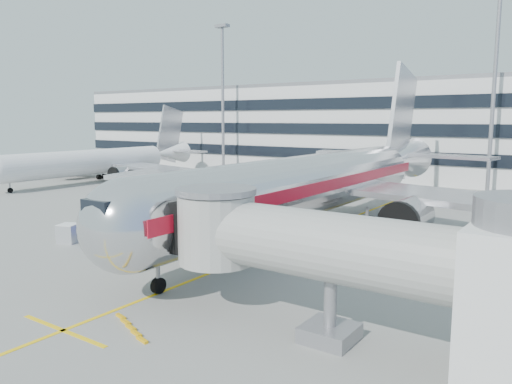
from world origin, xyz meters
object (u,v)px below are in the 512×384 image
Objects in this scene: belt_loader at (209,240)px; cargo_container_right at (112,215)px; main_jet at (323,181)px; cargo_container_front at (69,233)px; baggage_tug at (117,228)px; ramp_worker at (156,249)px; cargo_container_left at (123,218)px.

belt_loader is 13.16m from cargo_container_right.
main_jet is 19.52m from cargo_container_right.
belt_loader reaches higher than cargo_container_right.
cargo_container_front is at bearing -66.44° from cargo_container_right.
ramp_worker is (6.88, -2.44, -0.13)m from baggage_tug.
belt_loader is at bearing 15.79° from baggage_tug.
cargo_container_left is 2.39m from cargo_container_right.
cargo_container_left is 1.22× the size of ramp_worker.
belt_loader is 2.51× the size of cargo_container_front.
belt_loader is 8.02m from baggage_tug.
cargo_container_left is (-14.78, -9.61, -3.35)m from main_jet.
main_jet is 17.95m from cargo_container_left.
belt_loader reaches higher than ramp_worker.
baggage_tug is at bearing 48.65° from cargo_container_front.
cargo_container_right is (-2.27, 0.74, -0.04)m from cargo_container_left.
main_jet is 11.88m from belt_loader.
baggage_tug reaches higher than cargo_container_right.
ramp_worker is (9.96, -5.58, -0.05)m from cargo_container_left.
ramp_worker is (-4.82, -15.20, -3.40)m from main_jet.
cargo_container_left reaches higher than cargo_container_front.
cargo_container_front is 9.33m from ramp_worker.
cargo_container_right is (-13.05, 1.71, 0.24)m from belt_loader.
cargo_container_left is at bearing -146.97° from main_jet.
baggage_tug is 7.30m from ramp_worker.
belt_loader is at bearing 36.97° from ramp_worker.
ramp_worker reaches higher than cargo_container_front.
cargo_container_front is (2.91, -6.66, -0.10)m from cargo_container_right.
main_jet is at bearing 33.03° from cargo_container_left.
cargo_container_right is 13.77m from ramp_worker.
belt_loader is 10.83m from cargo_container_left.
baggage_tug is (-7.70, -2.18, 0.37)m from belt_loader.
main_jet is 28.46× the size of cargo_container_front.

